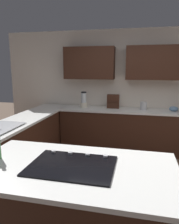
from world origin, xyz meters
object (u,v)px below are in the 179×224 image
object	(u,v)px
spice_rack	(113,101)
sink_unit	(0,127)
cooktop	(72,165)
kettle	(144,106)
mixing_bowl	(174,109)
blender	(84,101)

from	to	relation	value
spice_rack	sink_unit	bearing A→B (deg)	54.10
cooktop	spice_rack	distance (m)	2.92
sink_unit	kettle	size ratio (longest dim) A/B	4.10
mixing_bowl	kettle	size ratio (longest dim) A/B	1.06
blender	kettle	bearing A→B (deg)	180.00
mixing_bowl	kettle	bearing A→B (deg)	0.00
kettle	spice_rack	bearing A→B (deg)	-4.17
cooktop	blender	world-z (taller)	blender
blender	spice_rack	distance (m)	0.65
cooktop	sink_unit	bearing A→B (deg)	-33.84
mixing_bowl	spice_rack	size ratio (longest dim) A/B	0.59
blender	kettle	distance (m)	1.30
blender	kettle	world-z (taller)	blender
blender	spice_rack	size ratio (longest dim) A/B	1.17
sink_unit	spice_rack	xyz separation A→B (m)	(-1.43, -1.97, 0.13)
cooktop	kettle	bearing A→B (deg)	-103.28
sink_unit	mixing_bowl	size ratio (longest dim) A/B	3.89
cooktop	blender	bearing A→B (deg)	-77.72
blender	mixing_bowl	world-z (taller)	blender
mixing_bowl	cooktop	bearing A→B (deg)	65.99
sink_unit	kettle	world-z (taller)	sink_unit
sink_unit	mixing_bowl	bearing A→B (deg)	-144.28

